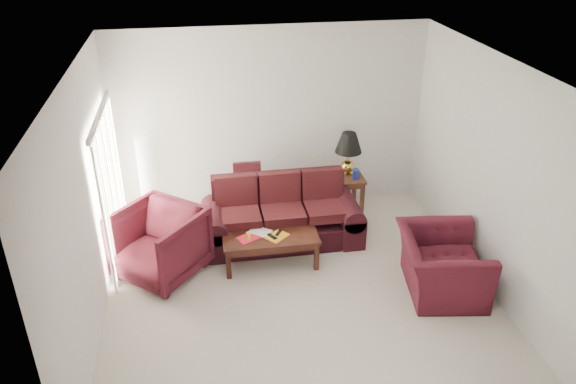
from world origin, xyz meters
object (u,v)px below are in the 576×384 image
(armchair_left, at_px, (158,244))
(coffee_table, at_px, (270,248))
(sofa, at_px, (282,213))
(floor_lamp, at_px, (146,181))
(armchair_right, at_px, (441,264))
(end_table, at_px, (345,193))

(armchair_left, distance_m, coffee_table, 1.55)
(sofa, xyz_separation_m, armchair_left, (-1.79, -0.56, 0.01))
(armchair_left, bearing_deg, coffee_table, 40.87)
(sofa, relative_size, floor_lamp, 1.62)
(armchair_left, relative_size, coffee_table, 0.81)
(sofa, bearing_deg, coffee_table, -113.55)
(sofa, height_order, armchair_right, sofa)
(sofa, bearing_deg, armchair_left, -160.88)
(sofa, xyz_separation_m, end_table, (1.19, 0.80, -0.17))
(armchair_right, relative_size, coffee_table, 0.91)
(end_table, relative_size, floor_lamp, 0.42)
(armchair_left, bearing_deg, armchair_right, 25.16)
(sofa, bearing_deg, armchair_right, -37.96)
(sofa, distance_m, coffee_table, 0.65)
(sofa, distance_m, armchair_left, 1.87)
(floor_lamp, bearing_deg, armchair_left, -81.90)
(sofa, relative_size, coffee_table, 1.77)
(coffee_table, bearing_deg, floor_lamp, 133.96)
(floor_lamp, xyz_separation_m, armchair_right, (3.86, -2.48, -0.33))
(armchair_left, relative_size, armchair_right, 0.89)
(floor_lamp, distance_m, armchair_left, 1.53)
(floor_lamp, distance_m, armchair_right, 4.60)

